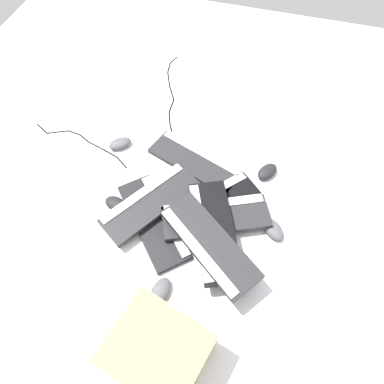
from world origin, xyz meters
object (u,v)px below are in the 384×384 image
keyboard_1 (153,221)px  mouse_0 (267,172)px  keyboard_2 (212,206)px  keyboard_3 (216,216)px  cardboard_box (158,352)px  keyboard_4 (214,230)px  mouse_1 (160,291)px  mouse_2 (116,204)px  keyboard_6 (151,202)px  keyboard_5 (209,244)px  keyboard_0 (195,162)px  mouse_3 (273,229)px  mouse_4 (120,143)px

keyboard_1 → mouse_0: size_ratio=3.86×
keyboard_2 → keyboard_3: size_ratio=0.92×
keyboard_1 → cardboard_box: cardboard_box is taller
keyboard_1 → keyboard_4: (-0.00, -0.26, 0.06)m
mouse_1 → cardboard_box: bearing=-151.3°
keyboard_2 → mouse_2: mouse_2 is taller
keyboard_4 → keyboard_6: (0.07, 0.29, -0.03)m
keyboard_5 → mouse_2: 0.46m
keyboard_4 → mouse_0: keyboard_4 is taller
keyboard_0 → keyboard_3: 0.32m
mouse_1 → keyboard_5: bearing=-23.4°
keyboard_6 → cardboard_box: (-0.55, -0.23, 0.06)m
keyboard_0 → mouse_3: (-0.25, -0.41, 0.01)m
mouse_2 → cardboard_box: (-0.51, -0.37, 0.08)m
mouse_0 → mouse_2: (-0.35, 0.60, 0.00)m
keyboard_0 → mouse_4: (0.00, 0.38, 0.01)m
keyboard_4 → mouse_2: 0.44m
keyboard_1 → keyboard_2: size_ratio=1.00×
keyboard_3 → mouse_4: bearing=63.4°
keyboard_0 → keyboard_4: keyboard_4 is taller
mouse_4 → keyboard_1: bearing=88.4°
mouse_0 → mouse_3: same height
keyboard_5 → keyboard_6: (0.14, 0.29, -0.06)m
keyboard_4 → mouse_0: bearing=-22.8°
keyboard_3 → mouse_3: keyboard_3 is taller
keyboard_4 → keyboard_1: bearing=89.9°
keyboard_0 → mouse_4: bearing=89.8°
keyboard_4 → mouse_3: size_ratio=4.21×
mouse_1 → mouse_3: 0.52m
keyboard_0 → keyboard_4: (-0.35, -0.18, 0.06)m
keyboard_1 → keyboard_4: size_ratio=0.92×
keyboard_2 → keyboard_6: bearing=105.4°
keyboard_6 → mouse_3: 0.53m
keyboard_0 → keyboard_4: 0.39m
mouse_3 → keyboard_4: bearing=68.9°
keyboard_2 → mouse_0: size_ratio=3.87×
keyboard_3 → keyboard_5: (-0.15, -0.01, 0.06)m
keyboard_2 → keyboard_4: bearing=-163.5°
keyboard_5 → keyboard_3: bearing=2.8°
keyboard_6 → cardboard_box: size_ratio=1.57×
keyboard_1 → keyboard_5: bearing=-106.1°
keyboard_1 → mouse_2: bearing=81.1°
keyboard_5 → mouse_2: bearing=76.8°
mouse_0 → keyboard_5: bearing=-169.4°
mouse_1 → cardboard_box: size_ratio=0.38×
keyboard_1 → mouse_2: 0.18m
keyboard_1 → mouse_3: size_ratio=3.86×
mouse_0 → mouse_4: 0.71m
mouse_2 → cardboard_box: size_ratio=0.38×
keyboard_0 → keyboard_3: (-0.27, -0.17, 0.03)m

